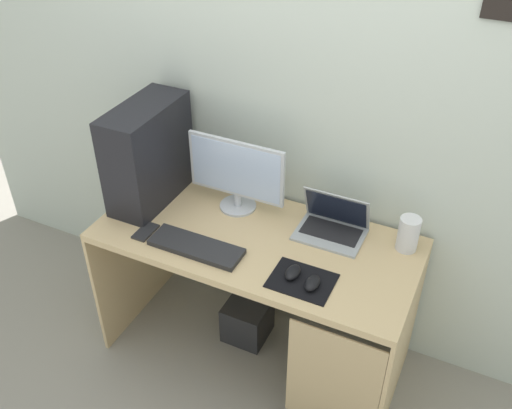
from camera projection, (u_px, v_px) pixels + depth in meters
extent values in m
plane|color=gray|center=(256.00, 350.00, 3.00)|extent=(8.00, 8.00, 0.00)
cube|color=beige|center=(292.00, 95.00, 2.51)|extent=(4.00, 0.04, 2.60)
cube|color=tan|center=(256.00, 240.00, 2.56)|extent=(1.45, 0.66, 0.03)
cube|color=tan|center=(135.00, 259.00, 3.04)|extent=(0.02, 0.66, 0.73)
cube|color=tan|center=(401.00, 350.00, 2.54)|extent=(0.02, 0.66, 0.73)
cube|color=tan|center=(332.00, 383.00, 2.35)|extent=(0.40, 0.01, 0.58)
cube|color=black|center=(148.00, 154.00, 2.67)|extent=(0.21, 0.47, 0.49)
cylinder|color=#B7BCC6|center=(238.00, 206.00, 2.74)|extent=(0.18, 0.18, 0.01)
cylinder|color=#B7BCC6|center=(238.00, 199.00, 2.72)|extent=(0.04, 0.04, 0.07)
cube|color=#B7BCC6|center=(236.00, 169.00, 2.61)|extent=(0.48, 0.02, 0.29)
cube|color=#B2C6EA|center=(235.00, 170.00, 2.60)|extent=(0.45, 0.00, 0.26)
cube|color=#9EA3A8|center=(330.00, 235.00, 2.56)|extent=(0.30, 0.22, 0.01)
cube|color=black|center=(331.00, 231.00, 2.57)|extent=(0.26, 0.14, 0.00)
cube|color=#9EA3A8|center=(337.00, 208.00, 2.55)|extent=(0.30, 0.08, 0.19)
cube|color=black|center=(336.00, 209.00, 2.55)|extent=(0.28, 0.07, 0.17)
cylinder|color=silver|center=(408.00, 234.00, 2.44)|extent=(0.09, 0.09, 0.16)
cube|color=#232326|center=(196.00, 247.00, 2.48)|extent=(0.42, 0.14, 0.02)
cube|color=black|center=(302.00, 281.00, 2.32)|extent=(0.26, 0.20, 0.00)
ellipsoid|color=black|center=(293.00, 272.00, 2.33)|extent=(0.06, 0.10, 0.03)
ellipsoid|color=black|center=(312.00, 283.00, 2.28)|extent=(0.06, 0.10, 0.03)
cube|color=#232326|center=(146.00, 232.00, 2.58)|extent=(0.07, 0.13, 0.01)
cube|color=#232326|center=(247.00, 320.00, 3.02)|extent=(0.22, 0.22, 0.22)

